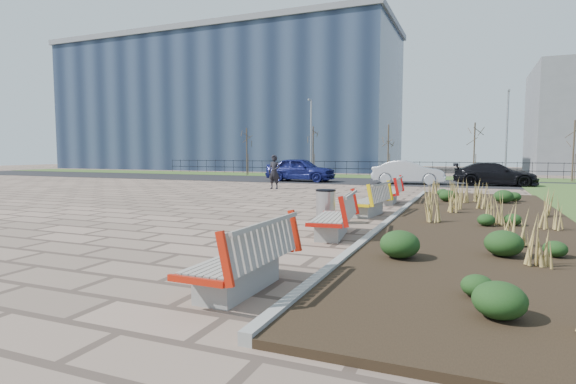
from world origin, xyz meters
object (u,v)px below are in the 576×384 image
at_px(bench_c, 368,199).
at_px(bench_d, 388,190).
at_px(car_silver, 408,172).
at_px(litter_bin, 326,207).
at_px(car_black, 495,174).
at_px(lamp_east, 507,136).
at_px(bench_a, 239,256).
at_px(lamp_west, 311,139).
at_px(pedestrian, 274,172).
at_px(car_blue, 301,170).
at_px(bench_b, 332,215).

xyz_separation_m(bench_c, bench_d, (0.00, 3.56, 0.00)).
xyz_separation_m(bench_d, car_silver, (-0.72, 11.05, 0.24)).
xyz_separation_m(litter_bin, car_black, (4.86, 17.06, 0.23)).
distance_m(bench_d, lamp_east, 17.58).
xyz_separation_m(bench_a, litter_bin, (-0.72, 6.21, -0.05)).
height_order(litter_bin, lamp_west, lamp_west).
relative_size(bench_d, pedestrian, 1.16).
xyz_separation_m(bench_a, car_blue, (-7.70, 22.69, 0.31)).
relative_size(bench_b, bench_c, 1.00).
bearing_deg(pedestrian, lamp_west, 103.65).
height_order(litter_bin, pedestrian, pedestrian).
bearing_deg(car_blue, bench_c, -149.82).
height_order(bench_a, car_silver, car_silver).
xyz_separation_m(pedestrian, car_black, (10.96, 6.87, -0.22)).
xyz_separation_m(car_silver, lamp_west, (-8.28, 5.61, 2.30)).
bearing_deg(pedestrian, bench_d, -30.92).
distance_m(bench_b, bench_d, 7.34).
height_order(bench_c, car_black, car_black).
distance_m(litter_bin, pedestrian, 11.89).
bearing_deg(bench_d, litter_bin, -100.41).
height_order(bench_c, lamp_west, lamp_west).
xyz_separation_m(bench_b, car_blue, (-7.70, 18.27, 0.31)).
bearing_deg(car_black, pedestrian, 120.12).
bearing_deg(lamp_west, bench_b, -69.45).
bearing_deg(bench_d, bench_c, -93.04).
xyz_separation_m(pedestrian, lamp_east, (11.82, 12.02, 2.13)).
bearing_deg(car_blue, bench_a, -159.07).
bearing_deg(lamp_east, lamp_west, 180.00).
xyz_separation_m(lamp_west, lamp_east, (14.00, 0.00, 0.00)).
xyz_separation_m(bench_b, car_black, (4.14, 18.86, 0.19)).
bearing_deg(litter_bin, bench_a, -83.41).
distance_m(litter_bin, car_silver, 16.60).
relative_size(pedestrian, car_blue, 0.39).
height_order(bench_a, lamp_east, lamp_east).
relative_size(car_silver, car_black, 0.95).
relative_size(car_blue, lamp_east, 0.77).
relative_size(bench_c, car_blue, 0.45).
height_order(bench_d, car_black, car_black).
xyz_separation_m(car_black, lamp_west, (-13.14, 5.15, 2.35)).
bearing_deg(bench_b, bench_c, 82.50).
xyz_separation_m(bench_b, bench_d, (0.00, 7.34, 0.00)).
distance_m(pedestrian, car_blue, 6.34).
relative_size(car_black, lamp_east, 0.76).
bearing_deg(lamp_east, bench_d, -106.70).
height_order(litter_bin, car_black, car_black).
bearing_deg(car_black, bench_c, 162.68).
relative_size(litter_bin, lamp_west, 0.15).
height_order(bench_d, litter_bin, bench_d).
xyz_separation_m(bench_a, lamp_east, (5.00, 28.42, 2.54)).
xyz_separation_m(car_blue, lamp_east, (12.70, 5.74, 2.23)).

